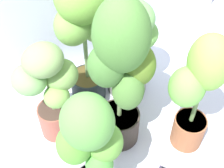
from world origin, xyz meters
TOP-DOWN VIEW (x-y plane):
  - ground_plane at (0.00, 0.00)m, footprint 8.00×8.00m
  - potted_plant_front_left at (-0.30, -0.13)m, footprint 0.34×0.27m
  - potted_plant_front_right at (0.32, -0.14)m, footprint 0.33×0.27m
  - potted_plant_center at (0.02, 0.10)m, footprint 0.38×0.32m
  - potted_plant_back_center at (0.04, 0.50)m, footprint 0.43×0.39m
  - potted_plant_back_left at (-0.28, 0.35)m, footprint 0.40×0.31m
  - potted_plant_back_right at (0.30, 0.42)m, footprint 0.44×0.36m

SIDE VIEW (x-z plane):
  - ground_plane at x=0.00m, z-range 0.00..0.00m
  - potted_plant_back_left at x=-0.28m, z-range 0.05..0.72m
  - potted_plant_back_right at x=0.30m, z-range 0.06..0.74m
  - potted_plant_front_left at x=-0.30m, z-range 0.07..0.84m
  - potted_plant_front_right at x=0.32m, z-range 0.07..0.87m
  - potted_plant_center at x=0.02m, z-range 0.08..1.05m
  - potted_plant_back_center at x=0.04m, z-range 0.12..1.03m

